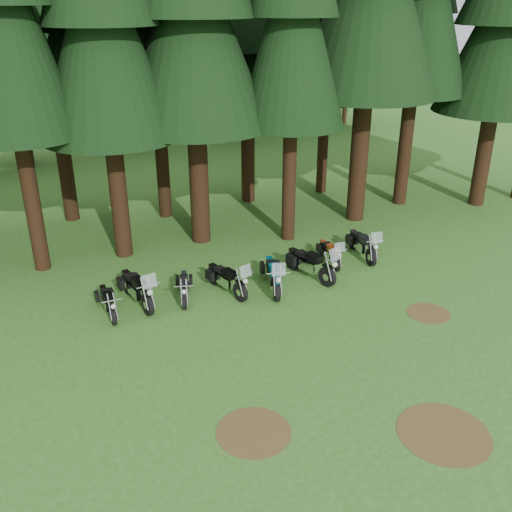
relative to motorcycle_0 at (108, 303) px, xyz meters
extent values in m
plane|color=#2B601C|center=(4.82, -4.99, -0.41)|extent=(120.00, 120.00, 0.00)
cylinder|color=#311C10|center=(-1.47, 4.52, 2.58)|extent=(0.58, 0.58, 5.99)
cone|color=black|center=(-1.47, 4.52, 8.32)|extent=(4.32, 4.32, 7.49)
cylinder|color=#311C10|center=(1.61, 4.42, 2.37)|extent=(0.66, 0.66, 5.57)
cone|color=black|center=(1.61, 4.42, 7.71)|extent=(4.95, 4.95, 6.96)
cylinder|color=#311C10|center=(4.89, 4.46, 2.44)|extent=(0.77, 0.77, 5.70)
cone|color=black|center=(4.89, 4.46, 7.90)|extent=(5.81, 5.81, 7.12)
cylinder|color=#311C10|center=(8.25, 3.04, 2.44)|extent=(0.55, 0.55, 5.71)
cone|color=black|center=(8.25, 3.04, 7.91)|extent=(4.15, 4.15, 7.14)
cylinder|color=#311C10|center=(12.19, 3.78, 2.90)|extent=(0.80, 0.80, 6.62)
cylinder|color=#311C10|center=(15.44, 4.62, 2.76)|extent=(0.64, 0.64, 6.35)
cylinder|color=#311C10|center=(18.76, 2.84, 2.30)|extent=(0.72, 0.72, 5.41)
cone|color=black|center=(18.76, 2.84, 7.49)|extent=(5.44, 5.44, 6.77)
cylinder|color=#311C10|center=(0.44, 9.42, 2.37)|extent=(0.65, 0.65, 5.55)
cone|color=black|center=(0.44, 9.42, 7.69)|extent=(4.85, 4.85, 6.94)
cylinder|color=#311C10|center=(4.45, 7.95, 2.35)|extent=(0.58, 0.58, 5.52)
cone|color=black|center=(4.45, 7.95, 7.64)|extent=(4.35, 4.35, 6.90)
cylinder|color=#311C10|center=(8.86, 8.26, 1.94)|extent=(0.66, 0.66, 4.70)
cone|color=black|center=(8.86, 8.26, 6.44)|extent=(4.94, 4.94, 5.87)
cylinder|color=#311C10|center=(12.89, 7.87, 2.37)|extent=(0.53, 0.53, 5.56)
cone|color=black|center=(12.89, 7.87, 7.70)|extent=(3.94, 3.94, 6.95)
cylinder|color=#311C10|center=(18.18, 7.80, 2.41)|extent=(0.61, 0.61, 5.65)
cone|color=black|center=(18.18, 7.80, 7.83)|extent=(4.59, 4.59, 7.06)
cylinder|color=#311C10|center=(-0.17, 20.33, 0.86)|extent=(0.36, 0.36, 2.55)
sphere|color=#2C6026|center=(-0.17, 20.33, 4.26)|extent=(5.95, 5.95, 5.95)
sphere|color=#2C6026|center=(0.85, 19.65, 3.67)|extent=(4.25, 4.25, 4.25)
cylinder|color=#311C10|center=(6.14, 21.51, 0.82)|extent=(0.36, 0.36, 2.47)
sphere|color=#2C6026|center=(6.14, 21.51, 4.12)|extent=(5.76, 5.76, 5.76)
sphere|color=#2C6026|center=(7.12, 20.85, 3.54)|extent=(4.12, 4.12, 4.12)
cylinder|color=#311C10|center=(12.74, 20.98, 1.35)|extent=(0.36, 0.36, 3.52)
sphere|color=#2C6026|center=(12.74, 20.98, 6.04)|extent=(8.21, 8.21, 8.21)
sphere|color=#2C6026|center=(14.15, 20.04, 5.22)|extent=(5.87, 5.87, 5.87)
cylinder|color=#311C10|center=(19.36, 22.23, 1.06)|extent=(0.36, 0.36, 2.94)
sphere|color=#2C6026|center=(19.36, 22.23, 4.98)|extent=(6.86, 6.86, 6.86)
sphere|color=#2C6026|center=(20.54, 21.45, 4.29)|extent=(4.90, 4.90, 4.90)
cylinder|color=#311C10|center=(23.91, 22.09, 1.35)|extent=(0.36, 0.36, 3.52)
sphere|color=#2C6026|center=(23.91, 22.09, 6.03)|extent=(8.20, 8.20, 8.20)
sphere|color=#2C6026|center=(25.31, 21.15, 5.21)|extent=(5.86, 5.86, 5.86)
cylinder|color=#4C3D1E|center=(1.82, -6.99, -0.41)|extent=(1.80, 1.80, 0.01)
cylinder|color=#4C3D1E|center=(9.32, -4.49, -0.41)|extent=(1.40, 1.40, 0.01)
cylinder|color=#4C3D1E|center=(5.82, -8.99, -0.41)|extent=(2.20, 2.20, 0.01)
cylinder|color=black|center=(-0.01, -0.70, -0.12)|extent=(0.13, 0.59, 0.59)
cylinder|color=black|center=(0.01, 0.69, -0.12)|extent=(0.13, 0.59, 0.59)
cube|color=silver|center=(0.00, 0.04, -0.03)|extent=(0.26, 0.63, 0.30)
cube|color=black|center=(0.00, -0.17, 0.29)|extent=(0.28, 0.50, 0.21)
cube|color=black|center=(0.00, 0.24, 0.25)|extent=(0.28, 0.50, 0.11)
cylinder|color=black|center=(1.13, -0.59, -0.04)|extent=(0.25, 0.75, 0.73)
cylinder|color=black|center=(0.91, 1.12, -0.04)|extent=(0.25, 0.75, 0.73)
cube|color=silver|center=(1.01, 0.32, 0.06)|extent=(0.41, 0.81, 0.38)
cube|color=black|center=(1.04, 0.07, 0.46)|extent=(0.41, 0.65, 0.27)
cube|color=black|center=(0.98, 0.57, 0.41)|extent=(0.41, 0.65, 0.13)
cube|color=silver|center=(1.17, -0.92, 0.95)|extent=(0.48, 0.20, 0.44)
cylinder|color=black|center=(2.32, -0.74, -0.12)|extent=(0.31, 0.59, 0.58)
cylinder|color=black|center=(2.77, 0.55, -0.12)|extent=(0.31, 0.59, 0.58)
cube|color=silver|center=(2.56, -0.05, -0.04)|extent=(0.43, 0.66, 0.30)
cube|color=black|center=(2.49, -0.24, 0.28)|extent=(0.41, 0.54, 0.21)
cube|color=black|center=(2.63, 0.14, 0.24)|extent=(0.41, 0.54, 0.11)
cylinder|color=black|center=(4.17, -1.07, -0.08)|extent=(0.28, 0.69, 0.67)
cylinder|color=black|center=(3.83, 0.46, -0.08)|extent=(0.28, 0.69, 0.67)
cube|color=silver|center=(3.99, -0.26, 0.02)|extent=(0.43, 0.76, 0.35)
cube|color=black|center=(4.04, -0.48, 0.38)|extent=(0.42, 0.61, 0.24)
cube|color=black|center=(3.94, -0.03, 0.34)|extent=(0.42, 0.61, 0.12)
cube|color=silver|center=(4.24, -1.37, 0.83)|extent=(0.44, 0.22, 0.40)
cylinder|color=black|center=(5.29, -1.57, -0.05)|extent=(0.37, 0.72, 0.71)
cylinder|color=black|center=(5.83, 0.02, -0.05)|extent=(0.37, 0.72, 0.71)
cube|color=silver|center=(5.58, -0.72, 0.04)|extent=(0.53, 0.81, 0.37)
cube|color=#065468|center=(5.50, -0.96, 0.43)|extent=(0.50, 0.67, 0.26)
cube|color=black|center=(5.66, -0.49, 0.39)|extent=(0.50, 0.67, 0.13)
cube|color=silver|center=(5.19, -1.88, 0.91)|extent=(0.47, 0.27, 0.43)
cylinder|color=black|center=(7.38, -1.42, -0.04)|extent=(0.33, 0.75, 0.74)
cylinder|color=black|center=(6.96, 0.26, -0.04)|extent=(0.33, 0.75, 0.74)
cube|color=silver|center=(7.16, -0.52, 0.06)|extent=(0.49, 0.83, 0.38)
cube|color=black|center=(7.22, -0.77, 0.46)|extent=(0.47, 0.68, 0.27)
cube|color=black|center=(7.10, -0.27, 0.42)|extent=(0.47, 0.68, 0.13)
cube|color=silver|center=(7.46, -1.74, 0.95)|extent=(0.49, 0.25, 0.44)
cylinder|color=black|center=(8.35, -0.52, -0.12)|extent=(0.23, 0.60, 0.58)
cylinder|color=black|center=(8.62, 0.82, -0.12)|extent=(0.23, 0.60, 0.58)
cube|color=silver|center=(8.49, 0.20, -0.04)|extent=(0.36, 0.65, 0.30)
cube|color=#AE3D19|center=(8.45, 0.00, 0.28)|extent=(0.35, 0.53, 0.21)
cube|color=black|center=(8.53, 0.39, 0.24)|extent=(0.35, 0.53, 0.11)
cube|color=silver|center=(8.30, -0.78, 0.67)|extent=(0.39, 0.18, 0.35)
cylinder|color=black|center=(9.80, -0.70, -0.07)|extent=(0.27, 0.70, 0.69)
cylinder|color=black|center=(10.09, 0.90, -0.07)|extent=(0.27, 0.70, 0.69)
cube|color=silver|center=(9.96, 0.15, 0.03)|extent=(0.42, 0.77, 0.35)
cube|color=black|center=(9.91, -0.08, 0.40)|extent=(0.41, 0.62, 0.25)
cube|color=black|center=(10.00, 0.39, 0.36)|extent=(0.41, 0.62, 0.13)
cube|color=silver|center=(9.74, -1.00, 0.86)|extent=(0.45, 0.21, 0.41)
camera|label=1|loc=(-2.71, -16.45, 8.95)|focal=40.00mm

